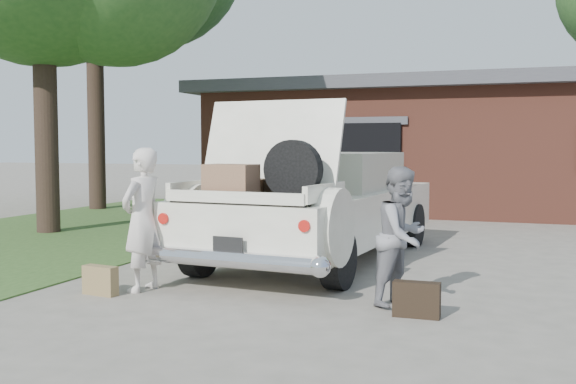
% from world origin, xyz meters
% --- Properties ---
extents(ground, '(90.00, 90.00, 0.00)m').
position_xyz_m(ground, '(0.00, 0.00, 0.00)').
color(ground, gray).
rests_on(ground, ground).
extents(grass_strip, '(6.00, 16.00, 0.02)m').
position_xyz_m(grass_strip, '(-5.50, 3.00, 0.01)').
color(grass_strip, '#2D4C1E').
rests_on(grass_strip, ground).
extents(house, '(12.80, 7.80, 3.30)m').
position_xyz_m(house, '(0.98, 11.47, 1.67)').
color(house, brown).
rests_on(house, ground).
extents(sedan, '(2.56, 5.70, 2.26)m').
position_xyz_m(sedan, '(-0.03, 2.03, 0.82)').
color(sedan, white).
rests_on(sedan, ground).
extents(woman_left, '(0.48, 0.66, 1.66)m').
position_xyz_m(woman_left, '(-1.34, -0.66, 0.83)').
color(woman_left, silver).
rests_on(woman_left, ground).
extents(woman_right, '(0.79, 0.88, 1.47)m').
position_xyz_m(woman_right, '(1.62, -0.35, 0.73)').
color(woman_right, gray).
rests_on(woman_right, ground).
extents(suitcase_left, '(0.44, 0.20, 0.33)m').
position_xyz_m(suitcase_left, '(-1.67, -1.02, 0.17)').
color(suitcase_left, olive).
rests_on(suitcase_left, ground).
extents(suitcase_right, '(0.46, 0.15, 0.35)m').
position_xyz_m(suitcase_right, '(1.85, -0.82, 0.18)').
color(suitcase_right, black).
rests_on(suitcase_right, ground).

